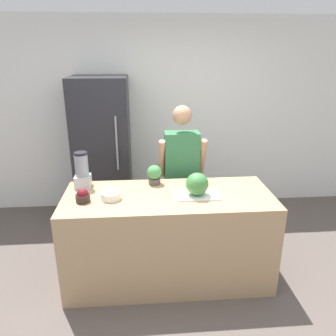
{
  "coord_description": "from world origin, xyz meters",
  "views": [
    {
      "loc": [
        -0.22,
        -2.37,
        2.16
      ],
      "look_at": [
        0.0,
        0.44,
        1.14
      ],
      "focal_mm": 35.0,
      "sensor_mm": 36.0,
      "label": 1
    }
  ],
  "objects": [
    {
      "name": "bowl_cherries",
      "position": [
        -0.76,
        0.31,
        0.95
      ],
      "size": [
        0.13,
        0.13,
        0.12
      ],
      "color": "#2D231E",
      "rests_on": "counter_island"
    },
    {
      "name": "bowl_cream",
      "position": [
        -0.52,
        0.34,
        0.94
      ],
      "size": [
        0.18,
        0.18,
        0.12
      ],
      "color": "white",
      "rests_on": "counter_island"
    },
    {
      "name": "wall_back",
      "position": [
        0.0,
        2.12,
        1.3
      ],
      "size": [
        8.0,
        0.06,
        2.6
      ],
      "color": "white",
      "rests_on": "ground_plane"
    },
    {
      "name": "potted_plant",
      "position": [
        -0.12,
        0.67,
        1.0
      ],
      "size": [
        0.14,
        0.14,
        0.2
      ],
      "color": "#514C47",
      "rests_on": "counter_island"
    },
    {
      "name": "watermelon",
      "position": [
        0.26,
        0.35,
        1.01
      ],
      "size": [
        0.21,
        0.21,
        0.21
      ],
      "color": "#3D7F3D",
      "rests_on": "cutting_board"
    },
    {
      "name": "cutting_board",
      "position": [
        0.27,
        0.35,
        0.9
      ],
      "size": [
        0.4,
        0.24,
        0.01
      ],
      "color": "white",
      "rests_on": "counter_island"
    },
    {
      "name": "counter_island",
      "position": [
        0.0,
        0.4,
        0.45
      ],
      "size": [
        1.95,
        0.79,
        0.89
      ],
      "color": "tan",
      "rests_on": "ground_plane"
    },
    {
      "name": "blender",
      "position": [
        -0.82,
        0.65,
        1.06
      ],
      "size": [
        0.15,
        0.15,
        0.36
      ],
      "color": "#B7B7BC",
      "rests_on": "counter_island"
    },
    {
      "name": "person",
      "position": [
        0.2,
        1.07,
        0.83
      ],
      "size": [
        0.52,
        0.26,
        1.61
      ],
      "color": "#4C608C",
      "rests_on": "ground_plane"
    },
    {
      "name": "refrigerator",
      "position": [
        -0.74,
        1.74,
        0.93
      ],
      "size": [
        0.7,
        0.68,
        1.87
      ],
      "color": "#232328",
      "rests_on": "ground_plane"
    },
    {
      "name": "ground_plane",
      "position": [
        0.0,
        0.0,
        0.0
      ],
      "size": [
        14.0,
        14.0,
        0.0
      ],
      "primitive_type": "plane",
      "color": "#564C47"
    }
  ]
}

